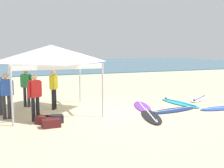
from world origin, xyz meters
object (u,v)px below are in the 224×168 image
canopy_tent (51,54)px  surfboard_black (151,116)px  surfboard_white (200,99)px  surfboard_blue (224,108)px  person_yellow (54,87)px  gear_bag_near_tent (54,119)px  person_blue (6,93)px  surfboard_purple (142,106)px  surfboard_navy (173,110)px  person_green (26,85)px  surfboard_cyan (179,103)px  person_red (35,94)px  gear_bag_on_sand (44,120)px  gear_bag_by_pole (51,123)px

canopy_tent → surfboard_black: bearing=-34.7°
surfboard_white → surfboard_blue: 2.21m
surfboard_white → person_yellow: (-7.35, 0.48, 0.95)m
surfboard_blue → gear_bag_near_tent: size_ratio=4.12×
person_blue → surfboard_purple: bearing=-0.9°
person_yellow → surfboard_navy: bearing=-25.6°
surfboard_purple → surfboard_blue: (3.19, -1.57, -0.00)m
surfboard_white → gear_bag_near_tent: size_ratio=3.61×
surfboard_black → person_green: size_ratio=1.45×
surfboard_cyan → surfboard_navy: 1.63m
person_yellow → gear_bag_near_tent: (-0.40, -2.22, -0.85)m
surfboard_black → surfboard_purple: same height
surfboard_cyan → surfboard_navy: bearing=-134.4°
person_red → person_blue: bearing=142.6°
surfboard_black → surfboard_white: bearing=28.8°
surfboard_purple → gear_bag_on_sand: (-4.45, -1.17, 0.10)m
person_yellow → canopy_tent: bearing=-107.1°
person_yellow → gear_bag_near_tent: 2.41m
surfboard_white → person_red: (-8.32, -1.23, 0.95)m
person_green → surfboard_blue: bearing=-24.5°
person_green → person_yellow: 1.43m
canopy_tent → person_green: (-0.90, 1.45, -1.40)m
surfboard_white → person_red: bearing=-171.6°
surfboard_black → gear_bag_near_tent: (-3.57, 0.55, 0.10)m
person_blue → gear_bag_on_sand: 1.93m
canopy_tent → gear_bag_on_sand: bearing=-108.6°
person_red → person_yellow: same height
surfboard_white → canopy_tent: bearing=180.0°
canopy_tent → surfboard_purple: bearing=-8.8°
surfboard_navy → person_red: 5.65m
person_green → surfboard_black: bearing=-41.6°
canopy_tent → surfboard_purple: size_ratio=1.36×
person_green → person_red: bearing=-88.4°
surfboard_navy → surfboard_cyan: bearing=45.6°
surfboard_cyan → gear_bag_on_sand: bearing=-169.3°
surfboard_black → person_red: size_ratio=1.45×
surfboard_blue → person_yellow: (-6.89, 2.64, 0.95)m
surfboard_purple → person_yellow: person_yellow is taller
surfboard_black → person_green: (-4.22, 3.75, 0.95)m
surfboard_blue → person_blue: bearing=169.4°
person_green → person_red: 2.69m
canopy_tent → surfboard_white: bearing=-0.0°
gear_bag_by_pole → surfboard_navy: bearing=5.9°
surfboard_white → person_red: person_red is taller
surfboard_navy → person_yellow: bearing=154.4°
gear_bag_near_tent → gear_bag_on_sand: size_ratio=1.00×
surfboard_white → person_yellow: 7.43m
canopy_tent → surfboard_black: 4.68m
person_yellow → surfboard_cyan: bearing=-10.2°
person_green → surfboard_cyan: bearing=-16.5°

